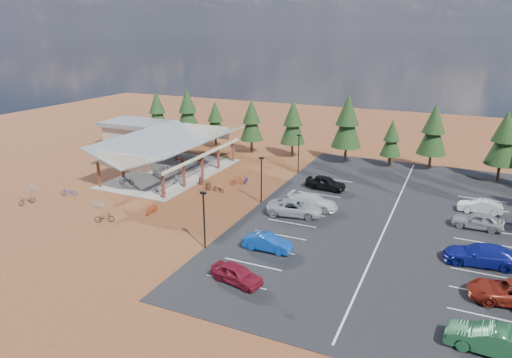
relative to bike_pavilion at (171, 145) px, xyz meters
name	(u,v)px	position (x,y,z in m)	size (l,w,h in m)	color
ground	(212,202)	(10.00, -7.00, -3.82)	(140.00, 140.00, 0.00)	brown
asphalt_lot	(389,219)	(28.50, -4.00, -3.80)	(27.00, 44.00, 0.04)	black
concrete_pad	(173,173)	(0.00, 0.00, -3.77)	(10.60, 18.60, 0.10)	gray
bike_pavilion	(171,145)	(0.00, 0.00, 0.00)	(11.65, 19.40, 4.97)	#5A2819
outbuilding	(139,133)	(-14.00, 11.00, -1.80)	(11.00, 7.00, 3.90)	#ADA593
lamp_post_0	(204,216)	(15.00, -17.00, -0.85)	(0.50, 0.25, 5.14)	black
lamp_post_1	(261,177)	(15.00, -5.00, -0.85)	(0.50, 0.25, 5.14)	black
lamp_post_2	(299,151)	(15.00, 7.00, -0.85)	(0.50, 0.25, 5.14)	black
trash_bin_0	(208,186)	(7.65, -3.78, -3.37)	(0.60, 0.60, 0.90)	#3E2216
trash_bin_1	(201,181)	(5.86, -2.41, -3.37)	(0.60, 0.60, 0.90)	#3E2216
pine_0	(157,110)	(-13.19, 15.24, 1.25)	(3.56, 3.56, 8.30)	#382314
pine_1	(188,110)	(-7.59, 15.96, 1.67)	(3.86, 3.86, 9.00)	#382314
pine_2	(215,119)	(-1.96, 15.17, 0.66)	(3.15, 3.15, 7.35)	#382314
pine_3	(251,120)	(4.90, 14.16, 1.20)	(3.53, 3.53, 8.22)	#382314
pine_4	(293,122)	(11.49, 14.28, 1.37)	(3.65, 3.65, 8.51)	#382314
pine_5	(347,121)	(19.45, 14.31, 2.15)	(4.19, 4.19, 9.77)	#382314
pine_6	(392,138)	(25.47, 14.94, 0.19)	(2.83, 2.83, 6.59)	#382314
pine_7	(434,129)	(30.60, 15.84, 1.68)	(3.87, 3.87, 9.01)	#382314
pine_8	(504,138)	(38.77, 14.09, 1.66)	(3.85, 3.85, 8.97)	#382314
bike_0	(126,181)	(-2.19, -6.48, -3.25)	(0.63, 1.80, 0.94)	black
bike_1	(156,172)	(-1.06, -2.09, -3.25)	(0.45, 1.58, 0.95)	gray
bike_2	(165,168)	(-1.16, 0.03, -3.30)	(0.56, 1.62, 0.85)	navy
bike_3	(179,158)	(-2.13, 4.74, -3.18)	(0.51, 1.81, 1.09)	maroon
bike_4	(159,191)	(3.53, -7.74, -3.24)	(0.64, 1.83, 0.96)	black
bike_5	(179,179)	(3.34, -3.55, -3.18)	(0.52, 1.83, 1.10)	gray
bike_6	(192,166)	(1.46, 2.39, -3.28)	(0.59, 1.70, 0.89)	navy
bike_7	(201,161)	(1.63, 4.66, -3.21)	(0.48, 1.70, 1.02)	maroon
bike_8	(27,200)	(-7.80, -15.98, -3.34)	(0.64, 1.84, 0.97)	black
bike_9	(33,188)	(-10.58, -12.85, -3.32)	(0.47, 1.67, 1.00)	#94959D
bike_10	(69,192)	(-5.76, -12.10, -3.33)	(0.65, 1.86, 0.98)	navy
bike_11	(152,209)	(6.09, -12.57, -3.27)	(0.52, 1.84, 1.11)	#9B2C0B
bike_12	(104,217)	(3.19, -16.26, -3.33)	(0.66, 1.89, 0.99)	black
bike_13	(98,203)	(0.00, -13.63, -3.29)	(0.50, 1.77, 1.06)	#A1A4AA
bike_14	(246,180)	(10.62, 0.31, -3.38)	(0.59, 1.70, 0.89)	#12159A
bike_15	(237,181)	(9.92, -0.75, -3.27)	(0.52, 1.85, 1.11)	maroon
bike_16	(218,189)	(9.07, -3.98, -3.40)	(0.56, 1.61, 0.85)	black
car_0	(237,274)	(20.08, -20.98, -3.07)	(1.68, 4.16, 1.42)	maroon
car_1	(268,243)	(20.10, -15.20, -3.09)	(1.48, 4.24, 1.40)	#0E3E9E
car_2	(295,208)	(19.55, -6.89, -3.00)	(2.59, 5.61, 1.56)	#A5A9AC
car_3	(313,202)	(20.67, -4.40, -3.03)	(2.12, 5.22, 1.52)	silver
car_4	(326,183)	(20.15, 2.08, -2.98)	(1.90, 4.72, 1.61)	black
car_5	(491,340)	(36.97, -21.75, -2.96)	(1.74, 4.98, 1.64)	#1F522F
car_6	(510,292)	(38.33, -15.47, -3.02)	(2.53, 5.48, 1.52)	maroon
car_7	(482,255)	(36.62, -10.40, -2.95)	(2.35, 5.77, 1.68)	navy
car_8	(477,220)	(36.37, -2.80, -3.01)	(1.83, 4.56, 1.55)	gray
car_9	(480,206)	(36.63, 1.63, -3.09)	(1.46, 4.19, 1.38)	silver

